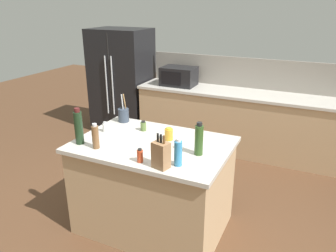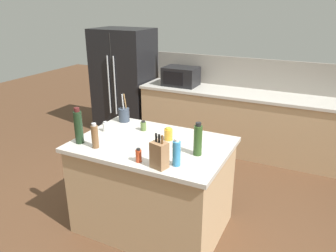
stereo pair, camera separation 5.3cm
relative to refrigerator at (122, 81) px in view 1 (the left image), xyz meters
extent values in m
plane|color=brown|center=(1.78, -2.25, -0.89)|extent=(14.00, 14.00, 0.00)
cube|color=tan|center=(2.08, -0.05, -0.44)|extent=(3.07, 0.62, 0.90)
cube|color=beige|center=(2.08, -0.05, 0.03)|extent=(3.11, 0.66, 0.04)
cube|color=gray|center=(2.08, 0.27, 0.28)|extent=(3.07, 0.03, 0.46)
cube|color=tan|center=(1.78, -2.25, -0.44)|extent=(1.40, 0.95, 0.90)
cube|color=beige|center=(1.78, -2.25, 0.03)|extent=(1.46, 1.01, 0.04)
cube|color=black|center=(0.00, 0.00, 0.00)|extent=(0.97, 0.72, 1.78)
cube|color=#2D2D2D|center=(0.00, -0.36, 0.00)|extent=(0.01, 0.00, 1.69)
cylinder|color=#ADB2B7|center=(-0.06, -0.38, 0.00)|extent=(0.02, 0.02, 0.98)
cylinder|color=#ADB2B7|center=(0.06, -0.38, 0.00)|extent=(0.02, 0.02, 0.98)
cube|color=black|center=(1.11, -0.05, 0.20)|extent=(0.53, 0.38, 0.29)
cube|color=black|center=(1.06, -0.24, 0.20)|extent=(0.33, 0.01, 0.21)
cube|color=#936B47|center=(2.07, -2.66, 0.16)|extent=(0.15, 0.13, 0.22)
cylinder|color=black|center=(2.04, -2.65, 0.31)|extent=(0.02, 0.02, 0.07)
cylinder|color=black|center=(2.07, -2.66, 0.31)|extent=(0.02, 0.02, 0.07)
cylinder|color=brown|center=(2.10, -2.67, 0.31)|extent=(0.02, 0.02, 0.07)
cylinder|color=#333D4C|center=(1.22, -1.86, 0.13)|extent=(0.12, 0.12, 0.15)
cylinder|color=olive|center=(1.23, -1.85, 0.28)|extent=(0.01, 0.05, 0.18)
cylinder|color=black|center=(1.20, -1.86, 0.28)|extent=(0.01, 0.05, 0.18)
cylinder|color=#B2B2B7|center=(1.22, -1.88, 0.28)|extent=(0.01, 0.03, 0.18)
cylinder|color=#B73D1E|center=(1.87, -2.65, 0.10)|extent=(0.05, 0.05, 0.11)
cylinder|color=black|center=(1.87, -2.65, 0.16)|extent=(0.03, 0.03, 0.02)
cylinder|color=black|center=(1.16, -2.55, 0.21)|extent=(0.08, 0.08, 0.31)
cylinder|color=#4C1919|center=(1.16, -2.55, 0.38)|extent=(0.05, 0.05, 0.04)
cylinder|color=#3384BC|center=(2.18, -2.56, 0.16)|extent=(0.07, 0.07, 0.21)
cylinder|color=white|center=(2.18, -2.56, 0.28)|extent=(0.04, 0.04, 0.03)
cylinder|color=gold|center=(1.89, -2.12, 0.11)|extent=(0.08, 0.08, 0.11)
cylinder|color=gold|center=(1.89, -2.12, 0.17)|extent=(0.05, 0.05, 0.02)
cylinder|color=silver|center=(1.20, -2.20, 0.10)|extent=(0.05, 0.05, 0.09)
cylinder|color=#B2B2B7|center=(1.20, -2.20, 0.15)|extent=(0.03, 0.03, 0.02)
cylinder|color=#567038|center=(1.55, -2.01, 0.10)|extent=(0.06, 0.06, 0.09)
cylinder|color=black|center=(1.55, -2.01, 0.15)|extent=(0.04, 0.04, 0.02)
cylinder|color=brown|center=(1.37, -2.57, 0.16)|extent=(0.06, 0.06, 0.21)
cylinder|color=#B2B2B7|center=(1.37, -2.57, 0.28)|extent=(0.04, 0.04, 0.03)
cylinder|color=#2D4C1E|center=(2.26, -2.30, 0.18)|extent=(0.07, 0.07, 0.27)
cylinder|color=black|center=(2.26, -2.30, 0.33)|extent=(0.05, 0.05, 0.03)
camera|label=1|loc=(3.12, -4.77, 1.31)|focal=35.00mm
camera|label=2|loc=(3.17, -4.75, 1.31)|focal=35.00mm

